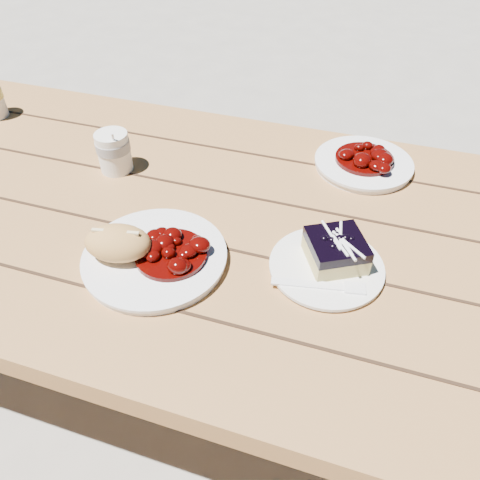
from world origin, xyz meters
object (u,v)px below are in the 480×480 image
(second_plate, at_px, (363,164))
(dessert_plate, at_px, (326,267))
(main_plate, at_px, (155,258))
(bread_roll, at_px, (118,243))
(picnic_table, at_px, (214,272))
(coffee_cup, at_px, (114,152))
(blueberry_cake, at_px, (336,250))

(second_plate, bearing_deg, dessert_plate, -93.72)
(main_plate, relative_size, bread_roll, 2.15)
(picnic_table, height_order, coffee_cup, coffee_cup)
(dessert_plate, xyz_separation_m, second_plate, (0.02, 0.34, 0.00))
(bread_roll, bearing_deg, coffee_cup, 120.39)
(picnic_table, xyz_separation_m, second_plate, (0.26, 0.27, 0.17))
(coffee_cup, bearing_deg, second_plate, 18.67)
(coffee_cup, xyz_separation_m, second_plate, (0.52, 0.18, -0.04))
(blueberry_cake, bearing_deg, main_plate, 167.17)
(dessert_plate, bearing_deg, coffee_cup, 161.69)
(blueberry_cake, distance_m, second_plate, 0.33)
(bread_roll, height_order, blueberry_cake, bread_roll)
(picnic_table, distance_m, coffee_cup, 0.34)
(main_plate, bearing_deg, blueberry_cake, 16.23)
(picnic_table, height_order, bread_roll, bread_roll)
(main_plate, distance_m, coffee_cup, 0.32)
(coffee_cup, height_order, second_plate, coffee_cup)
(dessert_plate, xyz_separation_m, blueberry_cake, (0.01, 0.01, 0.03))
(second_plate, bearing_deg, bread_roll, -130.41)
(picnic_table, height_order, second_plate, second_plate)
(main_plate, xyz_separation_m, bread_roll, (-0.05, -0.02, 0.04))
(main_plate, xyz_separation_m, coffee_cup, (-0.21, 0.24, 0.04))
(main_plate, relative_size, dessert_plate, 1.29)
(blueberry_cake, xyz_separation_m, coffee_cup, (-0.51, 0.15, 0.01))
(blueberry_cake, bearing_deg, dessert_plate, -152.76)
(blueberry_cake, bearing_deg, picnic_table, 137.46)
(dessert_plate, xyz_separation_m, coffee_cup, (-0.50, 0.16, 0.04))
(main_plate, distance_m, dessert_plate, 0.30)
(blueberry_cake, bearing_deg, bread_roll, 167.76)
(main_plate, relative_size, blueberry_cake, 1.98)
(second_plate, bearing_deg, coffee_cup, -161.33)
(blueberry_cake, relative_size, coffee_cup, 1.42)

